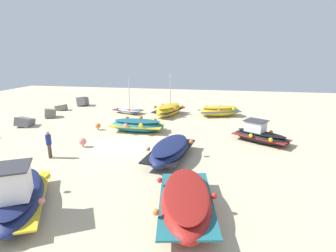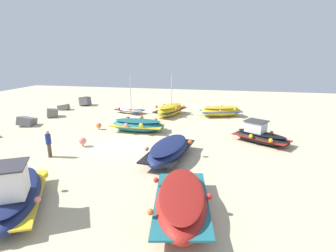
{
  "view_description": "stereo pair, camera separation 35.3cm",
  "coord_description": "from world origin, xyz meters",
  "px_view_note": "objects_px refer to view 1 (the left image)",
  "views": [
    {
      "loc": [
        -16.03,
        -6.13,
        6.12
      ],
      "look_at": [
        2.39,
        -2.65,
        0.9
      ],
      "focal_mm": 28.17,
      "sensor_mm": 36.0,
      "label": 1
    },
    {
      "loc": [
        -15.96,
        -6.48,
        6.12
      ],
      "look_at": [
        2.39,
        -2.65,
        0.9
      ],
      "focal_mm": 28.17,
      "sensor_mm": 36.0,
      "label": 2
    }
  ],
  "objects_px": {
    "fishing_boat_0": "(170,151)",
    "fishing_boat_2": "(219,111)",
    "fishing_boat_3": "(260,135)",
    "mooring_buoy_1": "(83,142)",
    "fishing_boat_5": "(169,110)",
    "fishing_boat_7": "(128,110)",
    "mooring_buoy_0": "(98,126)",
    "fishing_boat_1": "(137,125)",
    "fishing_boat_4": "(19,196)",
    "person_walking": "(49,143)",
    "fishing_boat_6": "(186,201)"
  },
  "relations": [
    {
      "from": "fishing_boat_0",
      "to": "fishing_boat_3",
      "type": "xyz_separation_m",
      "value": [
        4.27,
        -5.69,
        -0.02
      ]
    },
    {
      "from": "fishing_boat_3",
      "to": "person_walking",
      "type": "xyz_separation_m",
      "value": [
        -5.4,
        12.83,
        0.44
      ]
    },
    {
      "from": "fishing_boat_6",
      "to": "fishing_boat_7",
      "type": "distance_m",
      "value": 18.56
    },
    {
      "from": "fishing_boat_2",
      "to": "fishing_boat_4",
      "type": "xyz_separation_m",
      "value": [
        -18.18,
        7.81,
        0.13
      ]
    },
    {
      "from": "fishing_boat_0",
      "to": "fishing_boat_4",
      "type": "bearing_deg",
      "value": 149.83
    },
    {
      "from": "fishing_boat_0",
      "to": "fishing_boat_2",
      "type": "relative_size",
      "value": 1.13
    },
    {
      "from": "fishing_boat_1",
      "to": "fishing_boat_5",
      "type": "height_order",
      "value": "fishing_boat_5"
    },
    {
      "from": "fishing_boat_1",
      "to": "fishing_boat_4",
      "type": "bearing_deg",
      "value": -96.33
    },
    {
      "from": "mooring_buoy_0",
      "to": "fishing_boat_5",
      "type": "bearing_deg",
      "value": -37.73
    },
    {
      "from": "fishing_boat_6",
      "to": "mooring_buoy_0",
      "type": "relative_size",
      "value": 9.27
    },
    {
      "from": "fishing_boat_6",
      "to": "mooring_buoy_1",
      "type": "xyz_separation_m",
      "value": [
        6.23,
        7.72,
        -0.15
      ]
    },
    {
      "from": "fishing_boat_3",
      "to": "mooring_buoy_0",
      "type": "distance_m",
      "value": 12.64
    },
    {
      "from": "fishing_boat_7",
      "to": "mooring_buoy_0",
      "type": "height_order",
      "value": "fishing_boat_7"
    },
    {
      "from": "fishing_boat_2",
      "to": "fishing_boat_7",
      "type": "xyz_separation_m",
      "value": [
        -0.41,
        9.44,
        -0.18
      ]
    },
    {
      "from": "fishing_boat_1",
      "to": "fishing_boat_4",
      "type": "distance_m",
      "value": 11.62
    },
    {
      "from": "mooring_buoy_1",
      "to": "fishing_boat_3",
      "type": "bearing_deg",
      "value": -74.45
    },
    {
      "from": "fishing_boat_4",
      "to": "fishing_boat_6",
      "type": "bearing_deg",
      "value": 70.13
    },
    {
      "from": "fishing_boat_0",
      "to": "fishing_boat_2",
      "type": "height_order",
      "value": "fishing_boat_0"
    },
    {
      "from": "fishing_boat_6",
      "to": "mooring_buoy_0",
      "type": "distance_m",
      "value": 13.32
    },
    {
      "from": "fishing_boat_0",
      "to": "mooring_buoy_0",
      "type": "xyz_separation_m",
      "value": [
        4.99,
        6.93,
        -0.21
      ]
    },
    {
      "from": "fishing_boat_1",
      "to": "person_walking",
      "type": "xyz_separation_m",
      "value": [
        -6.32,
        3.54,
        0.44
      ]
    },
    {
      "from": "fishing_boat_1",
      "to": "fishing_boat_7",
      "type": "height_order",
      "value": "fishing_boat_7"
    },
    {
      "from": "fishing_boat_2",
      "to": "person_walking",
      "type": "relative_size",
      "value": 2.65
    },
    {
      "from": "fishing_boat_6",
      "to": "person_walking",
      "type": "relative_size",
      "value": 3.07
    },
    {
      "from": "fishing_boat_5",
      "to": "mooring_buoy_1",
      "type": "height_order",
      "value": "fishing_boat_5"
    },
    {
      "from": "mooring_buoy_0",
      "to": "fishing_boat_7",
      "type": "bearing_deg",
      "value": -3.12
    },
    {
      "from": "fishing_boat_5",
      "to": "person_walking",
      "type": "relative_size",
      "value": 2.69
    },
    {
      "from": "fishing_boat_1",
      "to": "fishing_boat_2",
      "type": "relative_size",
      "value": 0.97
    },
    {
      "from": "fishing_boat_0",
      "to": "mooring_buoy_1",
      "type": "distance_m",
      "value": 6.22
    },
    {
      "from": "fishing_boat_7",
      "to": "mooring_buoy_0",
      "type": "relative_size",
      "value": 6.9
    },
    {
      "from": "fishing_boat_0",
      "to": "fishing_boat_4",
      "type": "relative_size",
      "value": 0.97
    },
    {
      "from": "fishing_boat_5",
      "to": "fishing_boat_7",
      "type": "distance_m",
      "value": 4.44
    },
    {
      "from": "fishing_boat_6",
      "to": "person_walking",
      "type": "distance_m",
      "value": 9.66
    },
    {
      "from": "fishing_boat_0",
      "to": "fishing_boat_5",
      "type": "relative_size",
      "value": 1.12
    },
    {
      "from": "fishing_boat_3",
      "to": "mooring_buoy_1",
      "type": "xyz_separation_m",
      "value": [
        -3.29,
        11.83,
        -0.14
      ]
    },
    {
      "from": "mooring_buoy_1",
      "to": "fishing_boat_1",
      "type": "bearing_deg",
      "value": -31.01
    },
    {
      "from": "fishing_boat_1",
      "to": "mooring_buoy_1",
      "type": "xyz_separation_m",
      "value": [
        -4.21,
        2.53,
        -0.14
      ]
    },
    {
      "from": "fishing_boat_6",
      "to": "mooring_buoy_0",
      "type": "bearing_deg",
      "value": 30.53
    },
    {
      "from": "mooring_buoy_1",
      "to": "fishing_boat_4",
      "type": "bearing_deg",
      "value": -170.78
    },
    {
      "from": "fishing_boat_3",
      "to": "fishing_boat_7",
      "type": "distance_m",
      "value": 14.2
    },
    {
      "from": "fishing_boat_0",
      "to": "mooring_buoy_1",
      "type": "relative_size",
      "value": 7.87
    },
    {
      "from": "fishing_boat_6",
      "to": "fishing_boat_2",
      "type": "bearing_deg",
      "value": -13.46
    },
    {
      "from": "fishing_boat_3",
      "to": "mooring_buoy_0",
      "type": "xyz_separation_m",
      "value": [
        0.73,
        12.62,
        -0.19
      ]
    },
    {
      "from": "fishing_boat_4",
      "to": "person_walking",
      "type": "distance_m",
      "value": 5.67
    },
    {
      "from": "person_walking",
      "to": "fishing_boat_0",
      "type": "bearing_deg",
      "value": -177.51
    },
    {
      "from": "fishing_boat_3",
      "to": "fishing_boat_2",
      "type": "bearing_deg",
      "value": -37.69
    },
    {
      "from": "fishing_boat_7",
      "to": "fishing_boat_2",
      "type": "bearing_deg",
      "value": -158.91
    },
    {
      "from": "fishing_boat_3",
      "to": "person_walking",
      "type": "height_order",
      "value": "person_walking"
    },
    {
      "from": "fishing_boat_2",
      "to": "mooring_buoy_1",
      "type": "relative_size",
      "value": 6.95
    },
    {
      "from": "fishing_boat_5",
      "to": "fishing_boat_0",
      "type": "bearing_deg",
      "value": 29.63
    }
  ]
}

